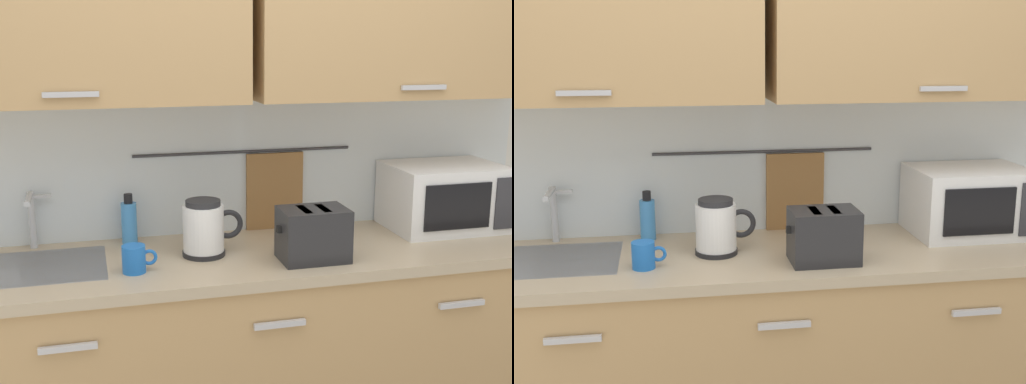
{
  "view_description": "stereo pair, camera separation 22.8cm",
  "coord_description": "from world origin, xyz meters",
  "views": [
    {
      "loc": [
        -0.59,
        -1.98,
        1.68
      ],
      "look_at": [
        0.01,
        0.33,
        1.12
      ],
      "focal_mm": 46.13,
      "sensor_mm": 36.0,
      "label": 1
    },
    {
      "loc": [
        -0.37,
        -2.02,
        1.68
      ],
      "look_at": [
        0.01,
        0.33,
        1.12
      ],
      "focal_mm": 46.13,
      "sensor_mm": 36.0,
      "label": 2
    }
  ],
  "objects": [
    {
      "name": "mug_near_sink",
      "position": [
        -0.46,
        0.18,
        0.95
      ],
      "size": [
        0.12,
        0.08,
        0.09
      ],
      "color": "blue",
      "rests_on": "counter_unit"
    },
    {
      "name": "sink_faucet",
      "position": [
        -0.81,
        0.53,
        1.04
      ],
      "size": [
        0.09,
        0.17,
        0.22
      ],
      "color": "#B2B5BA",
      "rests_on": "counter_unit"
    },
    {
      "name": "microwave",
      "position": [
        0.84,
        0.41,
        1.04
      ],
      "size": [
        0.46,
        0.35,
        0.27
      ],
      "color": "white",
      "rests_on": "counter_unit"
    },
    {
      "name": "back_wall_assembly",
      "position": [
        0.0,
        0.53,
        1.52
      ],
      "size": [
        3.7,
        0.41,
        2.5
      ],
      "color": "silver",
      "rests_on": "ground"
    },
    {
      "name": "toaster",
      "position": [
        0.17,
        0.15,
        1.0
      ],
      "size": [
        0.26,
        0.17,
        0.19
      ],
      "color": "#232326",
      "rests_on": "counter_unit"
    },
    {
      "name": "dish_soap_bottle",
      "position": [
        -0.45,
        0.52,
        0.99
      ],
      "size": [
        0.06,
        0.06,
        0.2
      ],
      "color": "#3F8CD8",
      "rests_on": "counter_unit"
    },
    {
      "name": "electric_kettle",
      "position": [
        -0.2,
        0.3,
        1.0
      ],
      "size": [
        0.23,
        0.16,
        0.21
      ],
      "color": "black",
      "rests_on": "counter_unit"
    },
    {
      "name": "counter_unit",
      "position": [
        -0.01,
        0.3,
        0.46
      ],
      "size": [
        2.53,
        0.64,
        0.9
      ],
      "color": "tan",
      "rests_on": "ground"
    }
  ]
}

